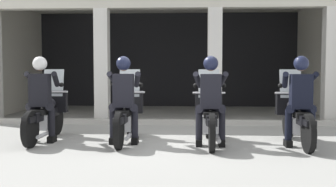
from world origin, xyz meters
The scene contains 11 objects.
ground_plane centered at (0.00, 3.00, 0.00)m, with size 80.00×80.00×0.00m, color #999993.
station_building centered at (-0.40, 5.33, 2.19)m, with size 9.67×4.91×3.46m.
kerb_strip centered at (-0.40, 2.33, 0.06)m, with size 9.17×0.24×0.12m, color #B7B5AD.
motorcycle_far_left centered at (-2.33, 0.11, 0.50)m, with size 0.62×2.04×1.35m.
police_officer_far_left centered at (-2.33, -0.18, 0.94)m, with size 0.63×0.61×1.58m.
motorcycle_center_left centered at (-0.78, 0.03, 0.50)m, with size 0.62×2.04×1.35m.
police_officer_center_left centered at (-0.78, -0.25, 0.94)m, with size 0.63×0.61×1.58m.
motorcycle_center_right centered at (0.78, -0.10, 0.50)m, with size 0.62×2.04×1.35m.
police_officer_center_right centered at (0.78, -0.39, 0.94)m, with size 0.63×0.61×1.58m.
motorcycle_far_right centered at (2.33, -0.08, 0.50)m, with size 0.62×2.04×1.35m.
police_officer_far_right centered at (2.33, -0.37, 0.94)m, with size 0.63×0.61×1.58m.
Camera 1 is at (0.43, -7.64, 1.38)m, focal length 44.28 mm.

